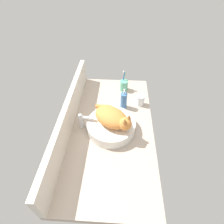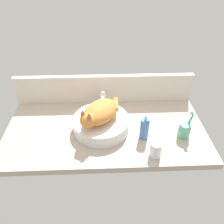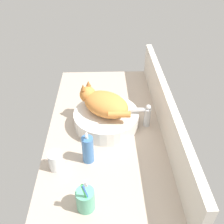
% 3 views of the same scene
% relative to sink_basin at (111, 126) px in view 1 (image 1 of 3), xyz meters
% --- Properties ---
extents(ground_plane, '(1.25, 0.63, 0.04)m').
position_rel_sink_basin_xyz_m(ground_plane, '(0.03, 0.01, -0.06)').
color(ground_plane, '#B2A08E').
extents(backsplash_panel, '(1.25, 0.04, 0.21)m').
position_rel_sink_basin_xyz_m(backsplash_panel, '(0.03, 0.31, 0.06)').
color(backsplash_panel, silver).
rests_on(backsplash_panel, ground_plane).
extents(sink_basin, '(0.35, 0.35, 0.08)m').
position_rel_sink_basin_xyz_m(sink_basin, '(0.00, 0.00, 0.00)').
color(sink_basin, silver).
rests_on(sink_basin, ground_plane).
extents(cat, '(0.29, 0.30, 0.14)m').
position_rel_sink_basin_xyz_m(cat, '(-0.01, -0.01, 0.10)').
color(cat, orange).
rests_on(cat, sink_basin).
extents(faucet, '(0.04, 0.12, 0.14)m').
position_rel_sink_basin_xyz_m(faucet, '(0.01, 0.21, 0.03)').
color(faucet, silver).
rests_on(faucet, ground_plane).
extents(soap_dispenser, '(0.05, 0.05, 0.17)m').
position_rel_sink_basin_xyz_m(soap_dispenser, '(0.25, -0.09, 0.03)').
color(soap_dispenser, '#3F72B2').
rests_on(soap_dispenser, ground_plane).
extents(toothbrush_cup, '(0.07, 0.07, 0.19)m').
position_rel_sink_basin_xyz_m(toothbrush_cup, '(0.50, -0.09, 0.01)').
color(toothbrush_cup, '#5BB28E').
rests_on(toothbrush_cup, ground_plane).
extents(water_glass, '(0.06, 0.06, 0.09)m').
position_rel_sink_basin_xyz_m(water_glass, '(0.30, -0.23, -0.00)').
color(water_glass, white).
rests_on(water_glass, ground_plane).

